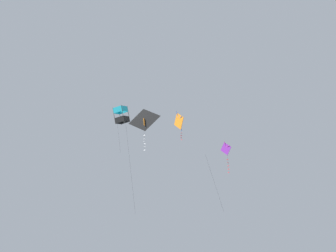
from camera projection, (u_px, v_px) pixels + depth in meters
The scene contains 4 objects.
kite_box_low_drifter at pixel (121, 115), 38.33m from camera, with size 1.95×2.02×4.92m.
kite_diamond_near_left at pixel (226, 150), 36.74m from camera, with size 3.12×2.65×6.31m.
kite_delta_near_right at pixel (145, 121), 34.31m from camera, with size 2.93×2.72×9.10m.
kite_diamond_highest at pixel (179, 121), 43.04m from camera, with size 2.11×0.84×3.43m.
Camera 1 is at (-31.02, 11.52, 0.50)m, focal length 39.59 mm.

